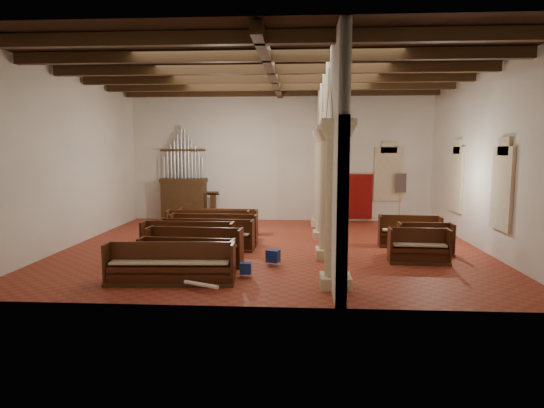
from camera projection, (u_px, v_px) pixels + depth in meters
The scene contains 31 objects.
floor at pixel (273, 247), 15.70m from camera, with size 14.00×14.00×0.00m, color maroon.
ceiling at pixel (273, 69), 14.98m from camera, with size 14.00×14.00×0.00m, color black.
wall_back at pixel (280, 157), 21.29m from camera, with size 14.00×0.02×6.00m, color beige.
wall_front at pixel (256, 167), 9.40m from camera, with size 14.00×0.02×6.00m, color beige.
wall_left at pixel (72, 160), 15.76m from camera, with size 0.02×12.00×6.00m, color beige.
wall_right at pixel (485, 160), 14.92m from camera, with size 0.02×12.00×6.00m, color beige.
ceiling_beams at pixel (273, 74), 15.00m from camera, with size 13.80×11.80×0.30m, color #3B2613, non-canonical shape.
arcade at pixel (327, 143), 15.16m from camera, with size 0.90×11.90×6.00m.
window_right_a at pixel (503, 188), 13.53m from camera, with size 0.03×1.00×2.20m, color #367966.
window_right_b at pixel (457, 179), 17.50m from camera, with size 0.03×1.00×2.20m, color #367966.
window_back at pixel (388, 174), 21.06m from camera, with size 1.00×0.03×2.20m, color #367966.
pipe_organ at pixel (184, 192), 21.26m from camera, with size 2.10×0.85×4.40m.
lectern at pixel (213, 209), 21.26m from camera, with size 0.59×0.59×1.43m.
dossal_curtain at pixel (355, 196), 21.22m from camera, with size 1.80×0.07×2.17m.
processional_banner at pixel (400, 205), 20.72m from camera, with size 0.53×0.68×2.43m.
hymnal_box_a at pixel (246, 268), 11.97m from camera, with size 0.29×0.24×0.29m, color navy.
hymnal_box_b at pixel (273, 256), 13.20m from camera, with size 0.36×0.29×0.36m, color navy.
hymnal_box_c at pixel (240, 241), 15.39m from camera, with size 0.34×0.28×0.34m, color navy.
tube_heater_a at pixel (201, 285), 10.82m from camera, with size 0.10×0.10×0.96m, color white.
tube_heater_b at pixel (177, 271), 11.97m from camera, with size 0.11×0.11×1.13m, color white.
nave_pew_0 at pixel (170, 270), 11.38m from camera, with size 3.25×0.87×1.04m.
nave_pew_1 at pixel (187, 262), 12.31m from camera, with size 2.65×0.82×0.97m.
nave_pew_2 at pixel (194, 253), 13.22m from camera, with size 2.85×0.91×1.09m.
nave_pew_3 at pixel (188, 245), 14.27m from camera, with size 2.91×0.80×1.10m.
nave_pew_4 at pixel (206, 240), 15.21m from camera, with size 3.23×0.81×1.03m.
nave_pew_5 at pixel (214, 235), 16.02m from camera, with size 3.08×0.78×1.08m.
nave_pew_6 at pixel (208, 230), 17.08m from camera, with size 3.13×0.83×1.07m.
nave_pew_7 at pixel (218, 226), 18.03m from camera, with size 3.16×0.80×1.00m.
aisle_pew_0 at pixel (419, 251), 13.46m from camera, with size 1.78×0.77×1.03m.
aisle_pew_1 at pixel (425, 244), 14.51m from camera, with size 1.72×0.72×1.02m.
aisle_pew_2 at pixel (409, 236), 15.71m from camera, with size 2.13×0.85×1.08m.
Camera 1 is at (0.90, -15.38, 3.38)m, focal length 30.00 mm.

